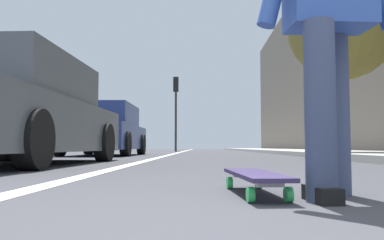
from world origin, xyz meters
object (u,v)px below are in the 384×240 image
Objects in this scene: parked_car_mid at (105,131)px; skater_person at (328,5)px; parked_car_near at (16,113)px; traffic_light at (176,100)px; street_tree_mid at (342,27)px; skateboard at (255,177)px.

skater_person is at bearing -161.02° from parked_car_mid.
parked_car_near is at bearing -177.62° from parked_car_mid.
traffic_light is 12.75m from street_tree_mid.
street_tree_mid is at bearing -156.43° from traffic_light.
street_tree_mid reaches higher than traffic_light.
parked_car_mid reaches higher than parked_car_near.
traffic_light is at bearing 5.60° from skater_person.
street_tree_mid is (8.56, -3.44, 3.31)m from skateboard.
street_tree_mid is at bearing -51.21° from parked_car_near.
skateboard is 0.19× the size of parked_car_mid.
street_tree_mid is at bearing -21.89° from skateboard.
parked_car_near is 0.94× the size of street_tree_mid.
parked_car_near is at bearing 39.14° from skateboard.
parked_car_mid is (9.92, 3.12, 0.62)m from skateboard.
skateboard is 0.92m from skater_person.
street_tree_mid is at bearing -101.73° from parked_car_mid.
skater_person reaches higher than parked_car_near.
skater_person is 20.57m from traffic_light.
parked_car_near reaches higher than skateboard.
skateboard is 0.21× the size of traffic_light.
traffic_light is (20.23, 1.65, 2.74)m from skateboard.
skater_person reaches higher than parked_car_mid.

